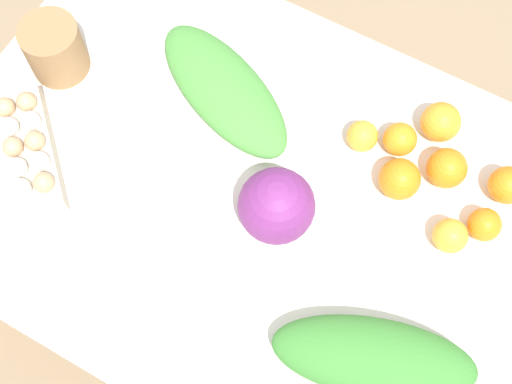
% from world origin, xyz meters
% --- Properties ---
extents(ground_plane, '(8.00, 8.00, 0.00)m').
position_xyz_m(ground_plane, '(0.00, 0.00, 0.00)').
color(ground_plane, '#937A5B').
extents(dining_table, '(1.31, 0.90, 0.73)m').
position_xyz_m(dining_table, '(0.00, 0.00, 0.64)').
color(dining_table, silver).
rests_on(dining_table, ground_plane).
extents(cabbage_purple, '(0.15, 0.15, 0.15)m').
position_xyz_m(cabbage_purple, '(-0.06, 0.03, 0.81)').
color(cabbage_purple, '#7A2D75').
rests_on(cabbage_purple, dining_table).
extents(egg_carton, '(0.26, 0.26, 0.09)m').
position_xyz_m(egg_carton, '(0.44, 0.15, 0.77)').
color(egg_carton, beige).
rests_on(egg_carton, dining_table).
extents(paper_bag, '(0.12, 0.12, 0.13)m').
position_xyz_m(paper_bag, '(0.52, -0.06, 0.79)').
color(paper_bag, '#997047').
rests_on(paper_bag, dining_table).
extents(greens_bunch_beet_tops, '(0.41, 0.30, 0.07)m').
position_xyz_m(greens_bunch_beet_tops, '(0.17, -0.16, 0.77)').
color(greens_bunch_beet_tops, '#4C933D').
rests_on(greens_bunch_beet_tops, dining_table).
extents(greens_bunch_dandelion, '(0.39, 0.26, 0.09)m').
position_xyz_m(greens_bunch_dandelion, '(-0.34, 0.18, 0.78)').
color(greens_bunch_dandelion, '#3D8433').
rests_on(greens_bunch_dandelion, dining_table).
extents(orange_0, '(0.08, 0.08, 0.08)m').
position_xyz_m(orange_0, '(-0.31, -0.22, 0.77)').
color(orange_0, orange).
rests_on(orange_0, dining_table).
extents(orange_1, '(0.08, 0.08, 0.08)m').
position_xyz_m(orange_1, '(-0.26, -0.31, 0.77)').
color(orange_1, orange).
rests_on(orange_1, dining_table).
extents(orange_2, '(0.06, 0.06, 0.06)m').
position_xyz_m(orange_2, '(-0.13, -0.21, 0.76)').
color(orange_2, '#F9A833').
rests_on(orange_2, dining_table).
extents(orange_3, '(0.08, 0.08, 0.08)m').
position_xyz_m(orange_3, '(-0.43, -0.25, 0.77)').
color(orange_3, orange).
rests_on(orange_3, dining_table).
extents(orange_4, '(0.07, 0.07, 0.07)m').
position_xyz_m(orange_4, '(-0.20, -0.24, 0.77)').
color(orange_4, orange).
rests_on(orange_4, dining_table).
extents(orange_5, '(0.08, 0.08, 0.08)m').
position_xyz_m(orange_5, '(-0.24, -0.15, 0.77)').
color(orange_5, orange).
rests_on(orange_5, dining_table).
extents(orange_6, '(0.07, 0.07, 0.07)m').
position_xyz_m(orange_6, '(-0.37, -0.10, 0.77)').
color(orange_6, '#F9A833').
rests_on(orange_6, dining_table).
extents(orange_7, '(0.07, 0.07, 0.07)m').
position_xyz_m(orange_7, '(-0.42, -0.15, 0.76)').
color(orange_7, orange).
rests_on(orange_7, dining_table).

